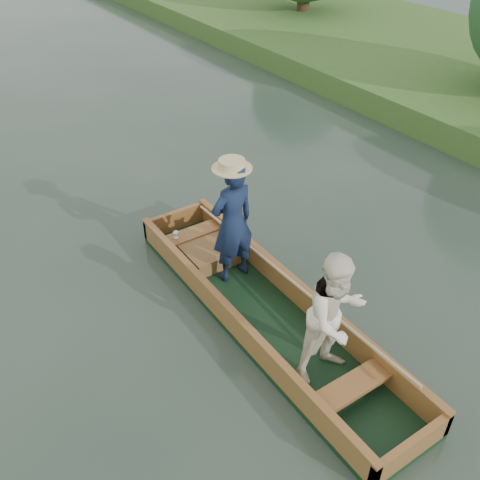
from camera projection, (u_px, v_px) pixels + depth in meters
ground at (265, 320)px, 7.08m from camera, size 120.00×120.00×0.00m
punt at (273, 285)px, 6.71m from camera, size 1.12×5.00×1.91m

